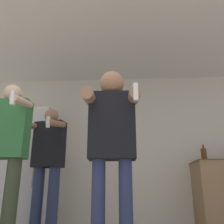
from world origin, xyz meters
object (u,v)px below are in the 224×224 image
(refrigerator, at_px, (27,167))
(person_woman_foreground, at_px, (112,135))
(person_man_side, at_px, (5,148))
(bottle_green_wine, at_px, (204,155))
(person_spectator_back, at_px, (48,160))

(refrigerator, height_order, person_woman_foreground, refrigerator)
(refrigerator, bearing_deg, person_man_side, -77.78)
(bottle_green_wine, xyz_separation_m, person_man_side, (-2.49, -1.40, -0.12))
(refrigerator, relative_size, person_woman_foreground, 1.14)
(refrigerator, distance_m, person_man_side, 1.41)
(bottle_green_wine, height_order, person_woman_foreground, person_woman_foreground)
(bottle_green_wine, bearing_deg, person_spectator_back, -164.93)
(bottle_green_wine, relative_size, person_spectator_back, 0.17)
(person_woman_foreground, relative_size, person_spectator_back, 0.94)
(bottle_green_wine, relative_size, person_woman_foreground, 0.18)
(refrigerator, xyz_separation_m, person_woman_foreground, (1.46, -1.87, 0.08))
(person_man_side, height_order, person_spectator_back, person_man_side)
(refrigerator, xyz_separation_m, person_spectator_back, (0.51, -0.58, 0.04))
(person_man_side, distance_m, person_spectator_back, 0.82)
(bottle_green_wine, distance_m, person_man_side, 2.86)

